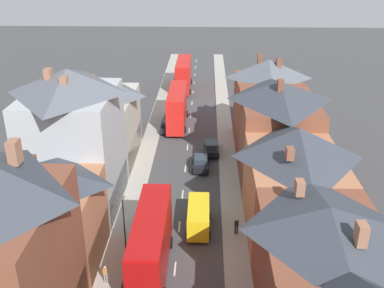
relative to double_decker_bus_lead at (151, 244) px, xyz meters
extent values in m
cube|color=#A8A399|center=(-3.29, 26.49, -2.75)|extent=(2.20, 104.00, 0.14)
cube|color=#A8A399|center=(6.91, 26.49, -2.75)|extent=(2.20, 104.00, 0.14)
cube|color=silver|center=(1.81, 0.49, -2.81)|extent=(0.14, 1.80, 0.01)
cube|color=silver|center=(1.81, 6.49, -2.81)|extent=(0.14, 1.80, 0.01)
cube|color=silver|center=(1.81, 12.49, -2.81)|extent=(0.14, 1.80, 0.01)
cube|color=silver|center=(1.81, 18.49, -2.81)|extent=(0.14, 1.80, 0.01)
cube|color=silver|center=(1.81, 24.49, -2.81)|extent=(0.14, 1.80, 0.01)
cube|color=silver|center=(1.81, 30.49, -2.81)|extent=(0.14, 1.80, 0.01)
cube|color=silver|center=(1.81, 36.49, -2.81)|extent=(0.14, 1.80, 0.01)
cube|color=silver|center=(1.81, 42.49, -2.81)|extent=(0.14, 1.80, 0.01)
cube|color=silver|center=(1.81, 48.49, -2.81)|extent=(0.14, 1.80, 0.01)
cube|color=silver|center=(1.81, 54.49, -2.81)|extent=(0.14, 1.80, 0.01)
cube|color=silver|center=(1.81, 60.49, -2.81)|extent=(0.14, 1.80, 0.01)
cube|color=silver|center=(1.81, 66.49, -2.81)|extent=(0.14, 1.80, 0.01)
cube|color=silver|center=(1.81, 72.49, -2.81)|extent=(0.14, 1.80, 0.01)
cube|color=#99664C|center=(-6.92, -5.58, 10.43)|extent=(0.60, 0.90, 1.46)
cube|color=#B2704C|center=(-8.39, 1.24, 0.81)|extent=(8.00, 7.64, 7.25)
cube|color=olive|center=(-4.45, 1.24, -1.22)|extent=(0.12, 7.03, 3.20)
pyramid|color=#383D47|center=(-8.39, 1.24, 5.27)|extent=(8.00, 7.64, 1.68)
cube|color=brown|center=(-9.32, 1.94, 5.89)|extent=(0.60, 0.90, 1.24)
cube|color=#ADB2B7|center=(-8.39, 10.10, 3.13)|extent=(8.00, 10.08, 11.89)
cube|color=black|center=(-4.45, 10.10, -1.22)|extent=(0.12, 9.28, 3.20)
pyramid|color=#565B66|center=(-8.39, 10.10, 10.18)|extent=(8.00, 10.08, 2.21)
cube|color=#99664C|center=(-9.97, 9.86, 10.76)|extent=(0.60, 0.90, 1.16)
cube|color=#99664C|center=(-8.09, 8.29, 10.64)|extent=(0.60, 0.90, 0.91)
cube|color=#BCB7A8|center=(-8.39, 20.75, 1.25)|extent=(8.00, 11.22, 8.13)
cube|color=olive|center=(-4.45, 20.75, -1.22)|extent=(0.12, 10.32, 3.20)
pyramid|color=#565B66|center=(-8.39, 20.75, 6.49)|extent=(8.00, 11.22, 2.34)
cube|color=#99664C|center=(-8.80, 20.33, 7.20)|extent=(0.60, 0.90, 1.43)
cube|color=#99664C|center=(-7.03, 18.27, 7.09)|extent=(0.60, 0.90, 1.22)
cube|color=brown|center=(12.01, -4.68, 0.96)|extent=(8.00, 11.01, 7.56)
pyramid|color=#383D47|center=(12.01, -4.68, 5.62)|extent=(8.00, 11.01, 1.75)
cube|color=#99664C|center=(13.13, -7.19, 6.31)|extent=(0.60, 0.90, 1.39)
cube|color=#99664C|center=(10.69, -1.59, 6.14)|extent=(0.60, 0.90, 1.05)
cube|color=#B2704C|center=(12.01, 6.19, 0.98)|extent=(8.00, 10.73, 7.59)
cube|color=black|center=(8.07, 6.19, -1.22)|extent=(0.12, 9.87, 3.20)
pyramid|color=#383D47|center=(12.01, 6.19, 6.10)|extent=(8.00, 10.73, 2.67)
cube|color=brown|center=(10.75, 3.04, 6.57)|extent=(0.60, 0.90, 0.93)
cube|color=brown|center=(12.01, 17.41, 1.74)|extent=(8.00, 11.70, 9.11)
cube|color=#1E5133|center=(8.07, 17.41, -1.22)|extent=(0.12, 10.76, 3.20)
pyramid|color=#383D47|center=(12.01, 17.41, 7.25)|extent=(8.00, 11.70, 1.90)
cube|color=brown|center=(11.78, 16.00, 8.03)|extent=(0.60, 0.90, 1.56)
cube|color=brown|center=(12.01, 27.17, 1.52)|extent=(8.00, 7.83, 8.68)
cube|color=maroon|center=(8.07, 27.17, -1.22)|extent=(0.12, 7.20, 3.20)
pyramid|color=#565B66|center=(12.01, 27.17, 7.05)|extent=(8.00, 7.83, 2.39)
cube|color=brown|center=(13.18, 26.81, 7.77)|extent=(0.60, 0.90, 1.43)
cube|color=brown|center=(10.99, 28.25, 7.85)|extent=(0.60, 0.90, 1.59)
cube|color=#B70F0F|center=(0.01, -0.02, -1.17)|extent=(2.44, 10.80, 2.50)
cube|color=#B70F0F|center=(0.01, -0.02, 1.23)|extent=(2.44, 10.58, 2.30)
cube|color=#B70F0F|center=(0.01, -0.02, 2.43)|extent=(2.39, 10.37, 0.10)
cube|color=#28333D|center=(0.01, 5.33, -0.97)|extent=(2.20, 0.10, 1.20)
cube|color=#28333D|center=(0.01, 5.33, 1.33)|extent=(2.20, 0.10, 1.10)
cube|color=#28333D|center=(-1.18, -0.02, -0.92)|extent=(0.06, 9.18, 0.90)
cube|color=#28333D|center=(-1.18, -0.02, 1.33)|extent=(0.06, 9.18, 0.90)
cube|color=yellow|center=(0.01, 5.33, 2.13)|extent=(1.34, 0.08, 0.32)
cylinder|color=black|center=(-1.21, 3.32, -2.32)|extent=(0.30, 1.00, 1.00)
cylinder|color=black|center=(1.23, 3.32, -2.32)|extent=(0.30, 1.00, 1.00)
cube|color=red|center=(0.01, 32.52, -1.17)|extent=(2.44, 10.80, 2.50)
cube|color=red|center=(0.01, 32.52, 1.23)|extent=(2.44, 10.58, 2.30)
cube|color=red|center=(0.01, 32.52, 2.43)|extent=(2.39, 10.37, 0.10)
cube|color=#28333D|center=(0.01, 37.87, -0.97)|extent=(2.20, 0.10, 1.20)
cube|color=#28333D|center=(0.01, 37.87, 1.33)|extent=(2.20, 0.10, 1.10)
cube|color=#28333D|center=(-1.18, 32.52, -0.92)|extent=(0.06, 9.18, 0.90)
cube|color=#28333D|center=(-1.18, 32.52, 1.33)|extent=(0.06, 9.18, 0.90)
cube|color=yellow|center=(0.01, 37.87, 2.13)|extent=(1.34, 0.08, 0.32)
cylinder|color=black|center=(-1.21, 35.87, -2.32)|extent=(0.30, 1.00, 1.00)
cylinder|color=black|center=(1.23, 35.87, -2.32)|extent=(0.30, 1.00, 1.00)
cylinder|color=black|center=(-1.21, 29.55, -2.32)|extent=(0.30, 1.00, 1.00)
cylinder|color=black|center=(1.23, 29.55, -2.32)|extent=(0.30, 1.00, 1.00)
cube|color=red|center=(0.01, 50.29, -1.17)|extent=(2.44, 10.80, 2.50)
cube|color=red|center=(0.01, 50.29, 1.23)|extent=(2.44, 10.58, 2.30)
cube|color=red|center=(0.01, 50.29, 2.43)|extent=(2.39, 10.37, 0.10)
cube|color=#28333D|center=(0.01, 55.64, -0.97)|extent=(2.20, 0.10, 1.20)
cube|color=#28333D|center=(0.01, 55.64, 1.33)|extent=(2.20, 0.10, 1.10)
cube|color=#28333D|center=(-1.18, 50.29, -0.92)|extent=(0.06, 9.18, 0.90)
cube|color=#28333D|center=(-1.18, 50.29, 1.33)|extent=(0.06, 9.18, 0.90)
cube|color=yellow|center=(0.01, 55.64, 2.13)|extent=(1.34, 0.08, 0.32)
cylinder|color=black|center=(-1.21, 53.64, -2.32)|extent=(0.30, 1.00, 1.00)
cylinder|color=black|center=(1.23, 53.64, -2.32)|extent=(0.30, 1.00, 1.00)
cylinder|color=black|center=(-1.21, 47.32, -2.32)|extent=(0.30, 1.00, 1.00)
cylinder|color=black|center=(1.23, 47.32, -2.32)|extent=(0.30, 1.00, 1.00)
cube|color=gray|center=(-1.29, 5.89, -2.12)|extent=(1.70, 4.56, 0.77)
cube|color=#28333D|center=(-1.29, 5.66, -1.44)|extent=(1.46, 2.28, 0.60)
cylinder|color=black|center=(-2.14, 7.31, -2.51)|extent=(0.20, 0.62, 0.62)
cylinder|color=black|center=(-0.44, 7.31, -2.51)|extent=(0.20, 0.62, 0.62)
cylinder|color=black|center=(-2.14, 4.48, -2.51)|extent=(0.20, 0.62, 0.62)
cylinder|color=black|center=(-0.44, 4.48, -2.51)|extent=(0.20, 0.62, 0.62)
cube|color=black|center=(3.61, 18.51, -2.14)|extent=(1.70, 4.13, 0.73)
cube|color=#28333D|center=(3.61, 18.31, -1.47)|extent=(1.46, 2.06, 0.60)
cylinder|color=black|center=(2.76, 19.79, -2.51)|extent=(0.20, 0.62, 0.62)
cylinder|color=black|center=(4.46, 19.79, -2.51)|extent=(0.20, 0.62, 0.62)
cylinder|color=black|center=(2.76, 17.23, -2.51)|extent=(0.20, 0.62, 0.62)
cylinder|color=black|center=(4.46, 17.23, -2.51)|extent=(0.20, 0.62, 0.62)
cube|color=black|center=(4.91, 22.81, -2.13)|extent=(1.70, 4.25, 0.75)
cube|color=#28333D|center=(4.91, 22.60, -1.46)|extent=(1.46, 2.12, 0.60)
cylinder|color=black|center=(4.06, 24.13, -2.51)|extent=(0.20, 0.62, 0.62)
cylinder|color=black|center=(5.76, 24.13, -2.51)|extent=(0.20, 0.62, 0.62)
cylinder|color=black|center=(4.06, 21.50, -2.51)|extent=(0.20, 0.62, 0.62)
cylinder|color=black|center=(5.76, 21.50, -2.51)|extent=(0.20, 0.62, 0.62)
cube|color=black|center=(-1.29, 30.13, -2.11)|extent=(1.70, 4.13, 0.80)
cube|color=#28333D|center=(-1.29, 29.92, -1.41)|extent=(1.46, 2.07, 0.60)
cylinder|color=black|center=(-2.14, 31.41, -2.51)|extent=(0.20, 0.62, 0.62)
cylinder|color=black|center=(-0.44, 31.41, -2.51)|extent=(0.20, 0.62, 0.62)
cylinder|color=black|center=(-2.14, 28.84, -2.51)|extent=(0.20, 0.62, 0.62)
cylinder|color=black|center=(-0.44, 28.84, -2.51)|extent=(0.20, 0.62, 0.62)
cube|color=yellow|center=(3.61, 6.25, -1.46)|extent=(1.96, 5.20, 2.10)
cube|color=#28333D|center=(3.61, 8.80, -1.16)|extent=(1.76, 0.10, 0.90)
cylinder|color=black|center=(2.63, 7.81, -2.46)|extent=(0.24, 0.72, 0.72)
cylinder|color=black|center=(4.59, 7.81, -2.46)|extent=(0.24, 0.72, 0.72)
cylinder|color=black|center=(2.63, 4.69, -2.46)|extent=(0.24, 0.72, 0.72)
cylinder|color=black|center=(4.59, 4.69, -2.46)|extent=(0.24, 0.72, 0.72)
cylinder|color=gray|center=(-3.52, -1.49, -2.26)|extent=(0.14, 0.14, 0.84)
cylinder|color=gray|center=(-3.34, -1.49, -2.26)|extent=(0.14, 0.14, 0.84)
cube|color=#A87A38|center=(-3.43, -1.49, -1.57)|extent=(0.36, 0.22, 0.54)
sphere|color=tan|center=(-3.43, -1.49, -1.18)|extent=(0.22, 0.22, 0.22)
cylinder|color=#23232D|center=(6.97, 5.34, -2.26)|extent=(0.14, 0.14, 0.84)
cylinder|color=#23232D|center=(7.15, 5.34, -2.26)|extent=(0.14, 0.14, 0.84)
cube|color=black|center=(7.06, 5.34, -1.57)|extent=(0.36, 0.22, 0.54)
sphere|color=tan|center=(7.06, 5.34, -1.18)|extent=(0.22, 0.22, 0.22)
cylinder|color=black|center=(-2.44, 2.02, -0.07)|extent=(0.12, 0.12, 5.50)
cylinder|color=black|center=(-2.44, 2.47, 2.58)|extent=(0.08, 0.90, 0.08)
cube|color=beige|center=(-2.44, 2.92, 2.50)|extent=(0.20, 0.32, 0.20)
camera|label=1|loc=(4.17, -28.79, 21.43)|focal=42.00mm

